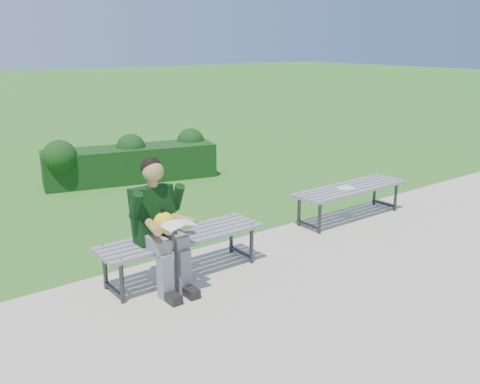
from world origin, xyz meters
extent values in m
plane|color=#337214|center=(0.00, 0.00, 0.00)|extent=(80.00, 80.00, 0.00)
cube|color=#A79C8C|center=(0.00, -1.75, 0.01)|extent=(30.00, 3.50, 0.02)
cube|color=#0E3710|center=(0.34, 3.50, 0.30)|extent=(3.07, 1.46, 0.60)
sphere|color=#0E3710|center=(-0.89, 3.56, 0.57)|extent=(0.69, 0.69, 0.56)
sphere|color=#0E3710|center=(0.37, 3.52, 0.57)|extent=(0.63, 0.63, 0.52)
sphere|color=#0E3710|center=(1.55, 3.42, 0.57)|extent=(0.63, 0.63, 0.52)
cube|color=gray|center=(-1.06, -0.73, 0.45)|extent=(1.80, 0.08, 0.04)
cube|color=gray|center=(-1.06, -0.63, 0.45)|extent=(1.80, 0.08, 0.04)
cube|color=gray|center=(-1.06, -0.52, 0.45)|extent=(1.80, 0.08, 0.04)
cube|color=gray|center=(-1.06, -0.42, 0.45)|extent=(1.80, 0.08, 0.04)
cube|color=gray|center=(-1.06, -0.31, 0.45)|extent=(1.80, 0.08, 0.04)
cylinder|color=#2D2D30|center=(-1.84, -0.71, 0.23)|extent=(0.04, 0.04, 0.41)
cylinder|color=#2D2D30|center=(-1.84, -0.33, 0.23)|extent=(0.04, 0.04, 0.41)
cylinder|color=#2D2D30|center=(-1.84, -0.52, 0.41)|extent=(0.04, 0.42, 0.04)
cylinder|color=#2D2D30|center=(-1.84, -0.52, 0.08)|extent=(0.04, 0.42, 0.04)
cylinder|color=gray|center=(-1.84, -0.73, 0.47)|extent=(0.02, 0.02, 0.01)
cylinder|color=gray|center=(-1.84, -0.31, 0.47)|extent=(0.02, 0.02, 0.01)
cylinder|color=#2D2D30|center=(-0.28, -0.71, 0.23)|extent=(0.04, 0.04, 0.41)
cylinder|color=#2D2D30|center=(-0.28, -0.33, 0.23)|extent=(0.04, 0.04, 0.41)
cylinder|color=#2D2D30|center=(-0.28, -0.52, 0.41)|extent=(0.04, 0.42, 0.04)
cylinder|color=#2D2D30|center=(-0.28, -0.52, 0.08)|extent=(0.04, 0.42, 0.04)
cylinder|color=gray|center=(-0.28, -0.73, 0.47)|extent=(0.02, 0.02, 0.01)
cylinder|color=gray|center=(-0.28, -0.31, 0.47)|extent=(0.02, 0.02, 0.01)
cube|color=gray|center=(1.78, -0.53, 0.45)|extent=(1.80, 0.08, 0.04)
cube|color=gray|center=(1.78, -0.43, 0.45)|extent=(1.80, 0.08, 0.04)
cube|color=gray|center=(1.78, -0.32, 0.45)|extent=(1.80, 0.08, 0.04)
cube|color=gray|center=(1.78, -0.22, 0.45)|extent=(1.80, 0.08, 0.04)
cube|color=gray|center=(1.78, -0.11, 0.45)|extent=(1.80, 0.09, 0.04)
cylinder|color=#2D2D30|center=(1.00, -0.51, 0.23)|extent=(0.04, 0.04, 0.41)
cylinder|color=#2D2D30|center=(1.00, -0.13, 0.23)|extent=(0.04, 0.04, 0.41)
cylinder|color=#2D2D30|center=(1.00, -0.32, 0.41)|extent=(0.04, 0.42, 0.04)
cylinder|color=#2D2D30|center=(1.00, -0.32, 0.08)|extent=(0.04, 0.42, 0.04)
cylinder|color=gray|center=(1.00, -0.53, 0.47)|extent=(0.02, 0.02, 0.01)
cylinder|color=gray|center=(1.00, -0.11, 0.47)|extent=(0.02, 0.02, 0.01)
cylinder|color=#2D2D30|center=(2.56, -0.51, 0.23)|extent=(0.04, 0.04, 0.41)
cylinder|color=#2D2D30|center=(2.56, -0.13, 0.23)|extent=(0.04, 0.04, 0.41)
cylinder|color=#2D2D30|center=(2.56, -0.32, 0.41)|extent=(0.04, 0.42, 0.04)
cylinder|color=#2D2D30|center=(2.56, -0.32, 0.08)|extent=(0.04, 0.42, 0.04)
cylinder|color=gray|center=(2.56, -0.53, 0.47)|extent=(0.02, 0.02, 0.01)
cylinder|color=gray|center=(2.56, -0.11, 0.47)|extent=(0.02, 0.02, 0.01)
cube|color=slate|center=(-1.46, -0.68, 0.54)|extent=(0.14, 0.42, 0.13)
cube|color=slate|center=(-1.26, -0.68, 0.54)|extent=(0.14, 0.42, 0.13)
cube|color=slate|center=(-1.46, -0.86, 0.24)|extent=(0.12, 0.13, 0.45)
cube|color=slate|center=(-1.26, -0.86, 0.24)|extent=(0.12, 0.13, 0.45)
cube|color=black|center=(-1.46, -0.96, 0.07)|extent=(0.11, 0.26, 0.09)
cube|color=black|center=(-1.26, -0.96, 0.07)|extent=(0.11, 0.26, 0.09)
cube|color=black|center=(-1.36, -0.48, 0.75)|extent=(0.40, 0.30, 0.59)
cylinder|color=#AC7E4E|center=(-1.36, -0.50, 1.07)|extent=(0.10, 0.10, 0.08)
sphere|color=#AC7E4E|center=(-1.36, -0.52, 1.20)|extent=(0.21, 0.21, 0.21)
sphere|color=black|center=(-1.36, -0.49, 1.23)|extent=(0.21, 0.21, 0.21)
cylinder|color=black|center=(-1.59, -0.58, 0.91)|extent=(0.10, 0.21, 0.30)
cylinder|color=black|center=(-1.13, -0.58, 0.91)|extent=(0.10, 0.21, 0.30)
cylinder|color=#AC7E4E|center=(-1.53, -0.80, 0.74)|extent=(0.14, 0.31, 0.08)
cylinder|color=#AC7E4E|center=(-1.19, -0.80, 0.74)|extent=(0.14, 0.31, 0.08)
sphere|color=#AC7E4E|center=(-1.46, -0.96, 0.74)|extent=(0.09, 0.09, 0.09)
sphere|color=#AC7E4E|center=(-1.26, -0.96, 0.74)|extent=(0.09, 0.09, 0.09)
sphere|color=gold|center=(-1.36, -0.70, 0.72)|extent=(0.21, 0.21, 0.21)
cone|color=#F95712|center=(-1.36, -0.82, 0.71)|extent=(0.06, 0.06, 0.06)
cone|color=black|center=(-1.37, -0.69, 0.85)|extent=(0.03, 0.04, 0.07)
cone|color=black|center=(-1.34, -0.68, 0.85)|extent=(0.03, 0.03, 0.06)
sphere|color=white|center=(-1.40, -0.80, 0.75)|extent=(0.04, 0.04, 0.04)
sphere|color=white|center=(-1.31, -0.80, 0.75)|extent=(0.04, 0.04, 0.04)
cube|color=white|center=(-1.43, -0.98, 0.79)|extent=(0.15, 0.20, 0.05)
cube|color=white|center=(-1.28, -0.98, 0.79)|extent=(0.15, 0.20, 0.05)
cube|color=white|center=(1.68, -0.32, 0.47)|extent=(0.26, 0.22, 0.01)
camera|label=1|loc=(-3.74, -5.03, 2.43)|focal=40.00mm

